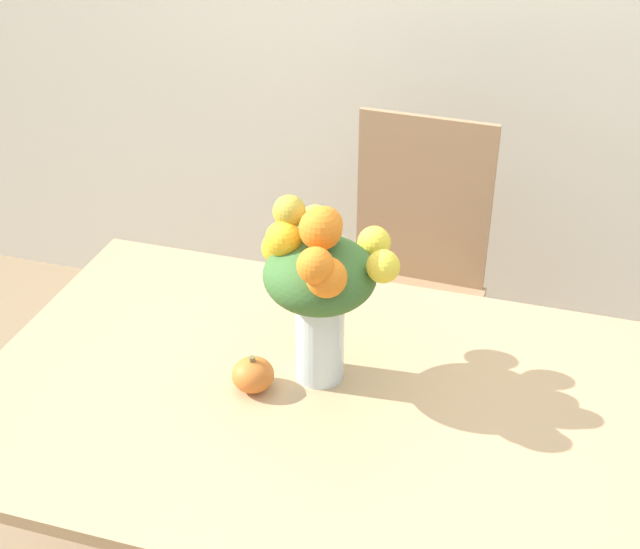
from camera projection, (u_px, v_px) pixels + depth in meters
name	position (u px, v px, depth m)	size (l,w,h in m)	color
dining_table	(319.00, 428.00, 1.89)	(1.44, 0.94, 0.74)	tan
flower_vase	(320.00, 281.00, 1.77)	(0.29, 0.31, 0.41)	silver
pumpkin	(253.00, 375.00, 1.84)	(0.09, 0.09, 0.08)	orange
dining_chair_near_window	(409.00, 287.00, 2.62)	(0.44, 0.44, 1.00)	#9E7A56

